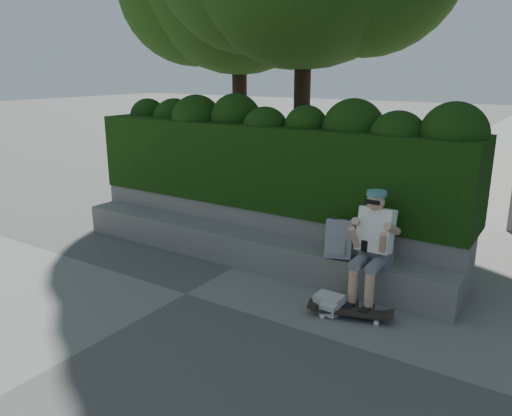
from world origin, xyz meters
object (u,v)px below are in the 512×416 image
Objects in this scene: skateboard at (350,312)px; backpack_ground at (329,303)px; backpack_plaid at (339,239)px; person at (373,243)px.

backpack_ground reaches higher than skateboard.
backpack_plaid reaches higher than skateboard.
person is 0.88m from backpack_ground.
person is 2.86× the size of backpack_plaid.
skateboard is at bearing -72.29° from backpack_plaid.
backpack_plaid is at bearing 170.14° from person.
skateboard is at bearing -93.61° from person.
backpack_ground is (-0.27, 0.02, 0.03)m from skateboard.
backpack_ground is at bearing -92.28° from backpack_plaid.
backpack_plaid is at bearing 108.58° from skateboard.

